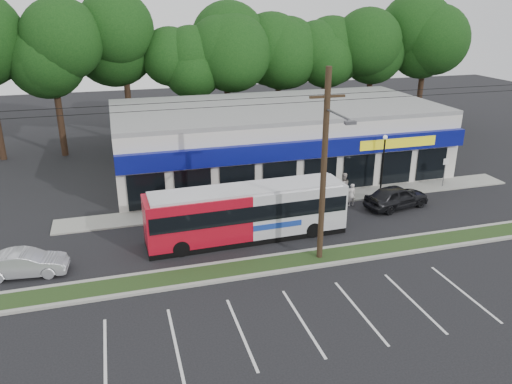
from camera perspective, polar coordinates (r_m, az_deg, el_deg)
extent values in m
plane|color=black|center=(25.18, 1.76, -9.56)|extent=(120.00, 120.00, 0.00)
cube|color=#283917|center=(25.98, 1.08, -8.37)|extent=(40.00, 1.60, 0.12)
cube|color=#9E9E93|center=(25.27, 1.66, -9.26)|extent=(40.00, 0.25, 0.14)
cube|color=#9E9E93|center=(26.69, 0.53, -7.50)|extent=(40.00, 0.25, 0.14)
cube|color=#9E9E93|center=(34.33, 5.10, -0.94)|extent=(32.00, 2.20, 0.10)
cube|color=silver|center=(39.97, 2.27, 5.99)|extent=(25.00, 12.00, 5.00)
cube|color=navy|center=(34.08, 5.61, 4.84)|extent=(25.00, 0.50, 1.20)
cube|color=black|center=(34.85, 5.38, 1.76)|extent=(24.00, 0.12, 2.40)
cube|color=yellow|center=(36.96, 15.96, 5.40)|extent=(6.00, 0.06, 0.70)
cube|color=gray|center=(39.38, 2.32, 9.72)|extent=(25.00, 12.00, 0.30)
cylinder|color=black|center=(24.98, 7.75, 2.60)|extent=(0.30, 0.30, 10.00)
cube|color=black|center=(24.11, 8.17, 10.75)|extent=(1.80, 0.12, 0.12)
cylinder|color=#59595E|center=(23.15, 9.31, 8.76)|extent=(0.10, 2.40, 0.10)
cube|color=#59595E|center=(22.03, 10.73, 7.79)|extent=(0.50, 0.25, 0.15)
cylinder|color=black|center=(23.03, 1.23, 10.74)|extent=(50.00, 0.02, 0.02)
cylinder|color=black|center=(23.09, 1.22, 10.00)|extent=(50.00, 0.02, 0.02)
cylinder|color=black|center=(36.03, 14.26, 2.85)|extent=(0.12, 0.12, 4.00)
sphere|color=silver|center=(35.46, 14.56, 6.07)|extent=(0.30, 0.30, 0.30)
cylinder|color=#59595E|center=(38.86, 20.70, 2.03)|extent=(0.06, 0.06, 2.20)
cube|color=white|center=(38.56, 20.91, 3.27)|extent=(0.45, 0.04, 0.45)
cylinder|color=black|center=(48.55, -26.98, 6.85)|extent=(0.56, 0.56, 5.72)
cylinder|color=black|center=(47.85, -21.08, 7.55)|extent=(0.56, 0.56, 5.72)
sphere|color=black|center=(47.02, -21.98, 14.17)|extent=(6.76, 6.76, 6.76)
cylinder|color=black|center=(47.67, -15.06, 8.18)|extent=(0.56, 0.56, 5.72)
sphere|color=black|center=(46.83, -15.72, 14.85)|extent=(6.76, 6.76, 6.76)
cylinder|color=black|center=(48.02, -9.04, 8.72)|extent=(0.56, 0.56, 5.72)
sphere|color=black|center=(47.19, -9.44, 15.36)|extent=(6.76, 6.76, 6.76)
cylinder|color=black|center=(48.87, -3.16, 9.15)|extent=(0.56, 0.56, 5.72)
sphere|color=black|center=(48.06, -3.30, 15.69)|extent=(6.76, 6.76, 6.76)
cylinder|color=black|center=(50.22, 2.48, 9.48)|extent=(0.56, 0.56, 5.72)
sphere|color=black|center=(49.42, 2.58, 15.85)|extent=(6.76, 6.76, 6.76)
cylinder|color=black|center=(52.01, 7.78, 9.71)|extent=(0.56, 0.56, 5.72)
sphere|color=black|center=(51.24, 8.10, 15.85)|extent=(6.76, 6.76, 6.76)
cylinder|color=black|center=(54.20, 12.70, 9.84)|extent=(0.56, 0.56, 5.72)
sphere|color=black|center=(53.46, 13.19, 15.73)|extent=(6.76, 6.76, 6.76)
cylinder|color=black|center=(56.75, 17.21, 9.91)|extent=(0.56, 0.56, 5.72)
sphere|color=black|center=(56.05, 17.84, 15.51)|extent=(6.76, 6.76, 6.76)
cube|color=#B30D1F|center=(27.68, -6.73, -2.94)|extent=(5.78, 2.54, 2.62)
cube|color=silver|center=(29.18, 4.34, -1.57)|extent=(5.78, 2.54, 2.62)
cube|color=black|center=(28.90, -1.03, -4.91)|extent=(11.50, 2.65, 0.33)
cube|color=black|center=(28.18, -1.05, -1.67)|extent=(11.28, 2.76, 0.91)
cube|color=black|center=(30.27, 9.43, -0.62)|extent=(0.12, 2.03, 1.33)
cube|color=#193899|center=(27.89, 2.50, -3.85)|extent=(2.86, 0.11, 0.33)
cube|color=silver|center=(27.79, -1.07, 0.34)|extent=(10.92, 2.45, 0.17)
cylinder|color=black|center=(27.06, -8.56, -6.40)|extent=(0.92, 0.29, 0.92)
cylinder|color=black|center=(28.97, -9.28, -4.54)|extent=(0.92, 0.29, 0.92)
cylinder|color=black|center=(29.06, 6.53, -4.31)|extent=(0.92, 0.29, 0.92)
cylinder|color=black|center=(30.84, 4.92, -2.71)|extent=(0.92, 0.29, 0.92)
imported|color=black|center=(34.13, 15.76, -0.52)|extent=(4.75, 2.65, 1.53)
imported|color=#A6A8AE|center=(27.43, -24.85, -7.41)|extent=(4.08, 1.75, 1.31)
imported|color=silver|center=(33.74, 10.84, -0.31)|extent=(0.61, 0.44, 1.56)
imported|color=#B6ACA3|center=(34.70, 9.94, 0.66)|extent=(1.02, 0.85, 1.90)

